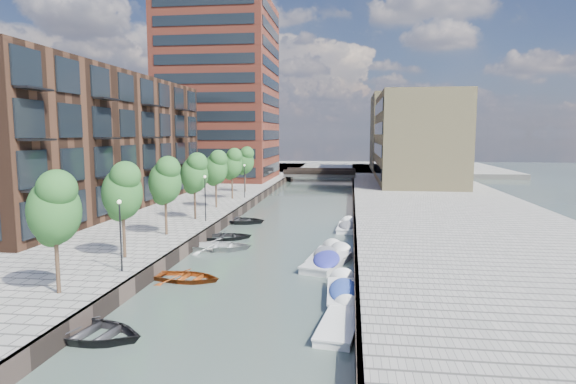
% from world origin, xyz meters
% --- Properties ---
extents(water, '(300.00, 300.00, 0.00)m').
position_xyz_m(water, '(0.00, 40.00, 0.00)').
color(water, '#38473F').
rests_on(water, ground).
extents(quay_left, '(60.00, 140.00, 1.00)m').
position_xyz_m(quay_left, '(-36.00, 40.00, 0.50)').
color(quay_left, gray).
rests_on(quay_left, ground).
extents(quay_right, '(20.00, 140.00, 1.00)m').
position_xyz_m(quay_right, '(16.00, 40.00, 0.50)').
color(quay_right, gray).
rests_on(quay_right, ground).
extents(quay_wall_left, '(0.25, 140.00, 1.00)m').
position_xyz_m(quay_wall_left, '(-6.10, 40.00, 0.50)').
color(quay_wall_left, '#332823').
rests_on(quay_wall_left, ground).
extents(quay_wall_right, '(0.25, 140.00, 1.00)m').
position_xyz_m(quay_wall_right, '(6.10, 40.00, 0.50)').
color(quay_wall_right, '#332823').
rests_on(quay_wall_right, ground).
extents(far_closure, '(80.00, 40.00, 1.00)m').
position_xyz_m(far_closure, '(0.00, 100.00, 0.50)').
color(far_closure, gray).
rests_on(far_closure, ground).
extents(apartment_block, '(8.00, 38.00, 14.00)m').
position_xyz_m(apartment_block, '(-20.00, 30.00, 8.00)').
color(apartment_block, '#311C13').
rests_on(apartment_block, quay_left).
extents(tower, '(18.00, 18.00, 30.00)m').
position_xyz_m(tower, '(-17.00, 65.00, 16.00)').
color(tower, brown).
rests_on(tower, quay_left).
extents(tan_block_near, '(12.00, 25.00, 14.00)m').
position_xyz_m(tan_block_near, '(16.00, 62.00, 8.00)').
color(tan_block_near, tan).
rests_on(tan_block_near, quay_right).
extents(tan_block_far, '(12.00, 20.00, 16.00)m').
position_xyz_m(tan_block_far, '(16.00, 88.00, 9.00)').
color(tan_block_far, tan).
rests_on(tan_block_far, quay_right).
extents(bridge, '(13.00, 6.00, 1.30)m').
position_xyz_m(bridge, '(0.00, 72.00, 1.39)').
color(bridge, gray).
rests_on(bridge, ground).
extents(tree_0, '(2.50, 2.50, 5.95)m').
position_xyz_m(tree_0, '(-8.50, 4.00, 5.31)').
color(tree_0, '#382619').
rests_on(tree_0, quay_left).
extents(tree_1, '(2.50, 2.50, 5.95)m').
position_xyz_m(tree_1, '(-8.50, 11.00, 5.31)').
color(tree_1, '#382619').
rests_on(tree_1, quay_left).
extents(tree_2, '(2.50, 2.50, 5.95)m').
position_xyz_m(tree_2, '(-8.50, 18.00, 5.31)').
color(tree_2, '#382619').
rests_on(tree_2, quay_left).
extents(tree_3, '(2.50, 2.50, 5.95)m').
position_xyz_m(tree_3, '(-8.50, 25.00, 5.31)').
color(tree_3, '#382619').
rests_on(tree_3, quay_left).
extents(tree_4, '(2.50, 2.50, 5.95)m').
position_xyz_m(tree_4, '(-8.50, 32.00, 5.31)').
color(tree_4, '#382619').
rests_on(tree_4, quay_left).
extents(tree_5, '(2.50, 2.50, 5.95)m').
position_xyz_m(tree_5, '(-8.50, 39.00, 5.31)').
color(tree_5, '#382619').
rests_on(tree_5, quay_left).
extents(tree_6, '(2.50, 2.50, 5.95)m').
position_xyz_m(tree_6, '(-8.50, 46.00, 5.31)').
color(tree_6, '#382619').
rests_on(tree_6, quay_left).
extents(lamp_0, '(0.24, 0.24, 4.12)m').
position_xyz_m(lamp_0, '(-7.20, 8.00, 3.51)').
color(lamp_0, black).
rests_on(lamp_0, quay_left).
extents(lamp_1, '(0.24, 0.24, 4.12)m').
position_xyz_m(lamp_1, '(-7.20, 24.00, 3.51)').
color(lamp_1, black).
rests_on(lamp_1, quay_left).
extents(lamp_2, '(0.24, 0.24, 4.12)m').
position_xyz_m(lamp_2, '(-7.20, 40.00, 3.51)').
color(lamp_2, black).
rests_on(lamp_2, quay_left).
extents(sloop_0, '(5.50, 4.29, 1.04)m').
position_xyz_m(sloop_0, '(-5.40, 1.35, 0.00)').
color(sloop_0, black).
rests_on(sloop_0, ground).
extents(sloop_1, '(5.07, 4.21, 0.91)m').
position_xyz_m(sloop_1, '(-4.64, 21.33, 0.00)').
color(sloop_1, black).
rests_on(sloop_1, ground).
extents(sloop_2, '(4.50, 3.45, 0.87)m').
position_xyz_m(sloop_2, '(-4.03, 9.85, 0.00)').
color(sloop_2, maroon).
rests_on(sloop_2, ground).
extents(sloop_3, '(5.34, 4.08, 1.03)m').
position_xyz_m(sloop_3, '(-4.20, 17.62, 0.00)').
color(sloop_3, '#B7B6B5').
rests_on(sloop_3, ground).
extents(sloop_4, '(5.12, 3.73, 1.04)m').
position_xyz_m(sloop_4, '(-5.16, 28.63, 0.00)').
color(sloop_4, '#232426').
rests_on(sloop_4, ground).
extents(motorboat_0, '(1.90, 5.04, 1.66)m').
position_xyz_m(motorboat_0, '(5.38, 8.44, 0.20)').
color(motorboat_0, silver).
rests_on(motorboat_0, ground).
extents(motorboat_1, '(2.51, 5.39, 1.73)m').
position_xyz_m(motorboat_1, '(4.08, 16.14, 0.21)').
color(motorboat_1, beige).
rests_on(motorboat_1, ground).
extents(motorboat_2, '(2.22, 4.83, 1.55)m').
position_xyz_m(motorboat_2, '(5.37, 4.23, 0.09)').
color(motorboat_2, white).
rests_on(motorboat_2, ground).
extents(motorboat_3, '(3.50, 5.96, 1.88)m').
position_xyz_m(motorboat_3, '(4.33, 14.62, 0.23)').
color(motorboat_3, beige).
rests_on(motorboat_3, ground).
extents(motorboat_4, '(1.93, 4.90, 1.61)m').
position_xyz_m(motorboat_4, '(5.43, 27.02, 0.20)').
color(motorboat_4, white).
rests_on(motorboat_4, ground).
extents(car, '(2.79, 4.17, 1.32)m').
position_xyz_m(car, '(11.83, 57.71, 1.66)').
color(car, silver).
rests_on(car, quay_right).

